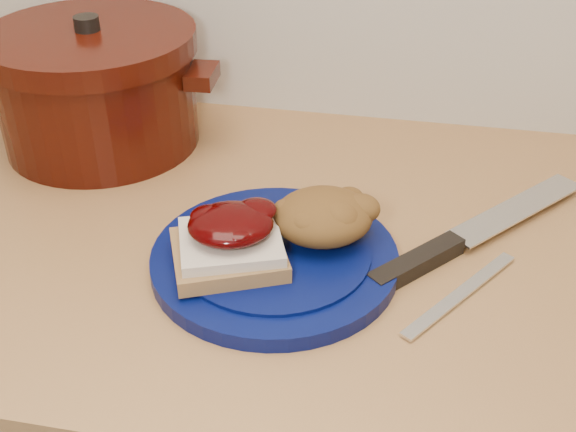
% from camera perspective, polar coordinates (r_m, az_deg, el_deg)
% --- Properties ---
extents(plate, '(0.32, 0.32, 0.02)m').
position_cam_1_polar(plate, '(0.74, -1.06, -3.45)').
color(plate, '#040C43').
rests_on(plate, wood_countertop).
extents(sandwich, '(0.14, 0.13, 0.05)m').
position_cam_1_polar(sandwich, '(0.71, -4.62, -1.93)').
color(sandwich, olive).
rests_on(sandwich, plate).
extents(stuffing_mound, '(0.12, 0.12, 0.05)m').
position_cam_1_polar(stuffing_mound, '(0.73, 2.78, -0.04)').
color(stuffing_mound, brown).
rests_on(stuffing_mound, plate).
extents(chef_knife, '(0.23, 0.26, 0.02)m').
position_cam_1_polar(chef_knife, '(0.77, 12.35, -2.44)').
color(chef_knife, black).
rests_on(chef_knife, wood_countertop).
extents(butter_knife, '(0.11, 0.15, 0.00)m').
position_cam_1_polar(butter_knife, '(0.72, 13.49, -6.00)').
color(butter_knife, silver).
rests_on(butter_knife, wood_countertop).
extents(dutch_oven, '(0.32, 0.28, 0.17)m').
position_cam_1_polar(dutch_oven, '(0.97, -14.88, 9.83)').
color(dutch_oven, '#340C05').
rests_on(dutch_oven, wood_countertop).
extents(pepper_grinder, '(0.06, 0.06, 0.13)m').
position_cam_1_polar(pepper_grinder, '(1.00, -13.87, 9.97)').
color(pepper_grinder, black).
rests_on(pepper_grinder, wood_countertop).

